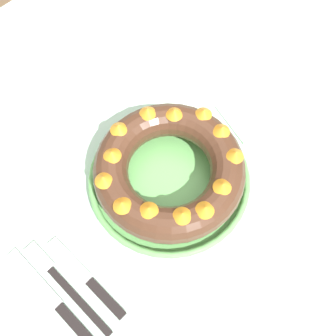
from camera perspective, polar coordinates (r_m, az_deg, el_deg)
ground_plane at (r=1.45m, az=-0.34°, el=-14.37°), size 8.00×8.00×0.00m
dining_table at (r=0.82m, az=-0.58°, el=-4.89°), size 1.46×1.26×0.72m
serving_dish at (r=0.75m, az=0.00°, el=-1.55°), size 0.31×0.31×0.03m
bundt_cake at (r=0.71m, az=0.01°, el=0.05°), size 0.28×0.28×0.08m
fork at (r=0.73m, az=-15.23°, el=-15.59°), size 0.02×0.21×0.01m
serving_knife at (r=0.72m, az=-15.31°, el=-19.04°), size 0.02×0.24×0.01m
cake_knife at (r=0.71m, az=-11.17°, el=-15.97°), size 0.02×0.19×0.01m
napkin at (r=0.86m, az=12.95°, el=8.07°), size 0.17×0.14×0.00m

